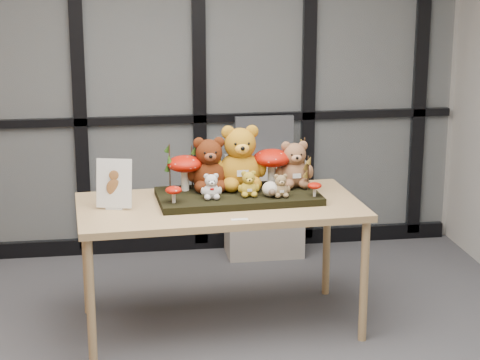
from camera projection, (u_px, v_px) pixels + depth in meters
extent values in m
plane|color=#B0ADA6|center=(139.00, 74.00, 6.53)|extent=(5.00, 0.00, 5.00)
cube|color=#2D383F|center=(139.00, 74.00, 6.50)|extent=(4.90, 0.02, 2.70)
cube|color=black|center=(144.00, 244.00, 6.84)|extent=(4.90, 0.06, 0.12)
cube|color=black|center=(141.00, 120.00, 6.59)|extent=(4.90, 0.06, 0.06)
cube|color=black|center=(78.00, 75.00, 6.43)|extent=(0.10, 0.06, 2.70)
cube|color=black|center=(199.00, 73.00, 6.56)|extent=(0.10, 0.06, 2.70)
cube|color=black|center=(309.00, 71.00, 6.69)|extent=(0.10, 0.06, 2.70)
cube|color=black|center=(421.00, 68.00, 6.82)|extent=(0.10, 0.06, 2.70)
cube|color=tan|center=(220.00, 207.00, 5.29)|extent=(1.76, 0.95, 0.04)
cylinder|color=tan|center=(91.00, 303.00, 4.88)|extent=(0.05, 0.05, 0.76)
cylinder|color=tan|center=(86.00, 257.00, 5.59)|extent=(0.05, 0.05, 0.76)
cylinder|color=tan|center=(364.00, 281.00, 5.19)|extent=(0.05, 0.05, 0.76)
cylinder|color=tan|center=(327.00, 241.00, 5.91)|extent=(0.05, 0.05, 0.76)
cube|color=black|center=(238.00, 196.00, 5.36)|extent=(1.01, 0.54, 0.04)
cube|color=silver|center=(115.00, 208.00, 5.18)|extent=(0.11, 0.08, 0.01)
cube|color=white|center=(114.00, 183.00, 5.14)|extent=(0.22, 0.11, 0.29)
ellipsoid|color=brown|center=(114.00, 188.00, 5.14)|extent=(0.09, 0.01, 0.11)
ellipsoid|color=brown|center=(114.00, 175.00, 5.12)|extent=(0.06, 0.01, 0.06)
cube|color=white|center=(239.00, 219.00, 4.97)|extent=(0.10, 0.03, 0.00)
cube|color=#ABA399|center=(264.00, 206.00, 6.69)|extent=(0.58, 0.34, 0.77)
cube|color=#4C4E53|center=(264.00, 137.00, 6.57)|extent=(0.45, 0.05, 0.32)
cube|color=black|center=(265.00, 137.00, 6.55)|extent=(0.39, 0.00, 0.26)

